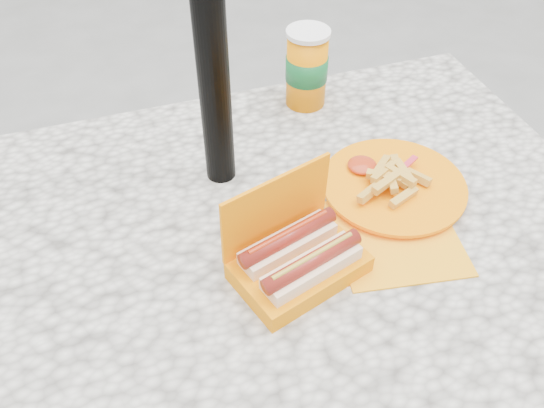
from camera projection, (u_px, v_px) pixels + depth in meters
name	position (u px, v px, depth m)	size (l,w,h in m)	color
picnic_table	(250.00, 281.00, 0.97)	(1.20, 0.80, 0.75)	beige
hotdog_box	(298.00, 258.00, 0.82)	(0.21, 0.17, 0.15)	orange
fries_plate	(393.00, 188.00, 0.96)	(0.28, 0.33, 0.05)	orange
soda_cup	(307.00, 68.00, 1.11)	(0.08, 0.08, 0.16)	#FF8600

